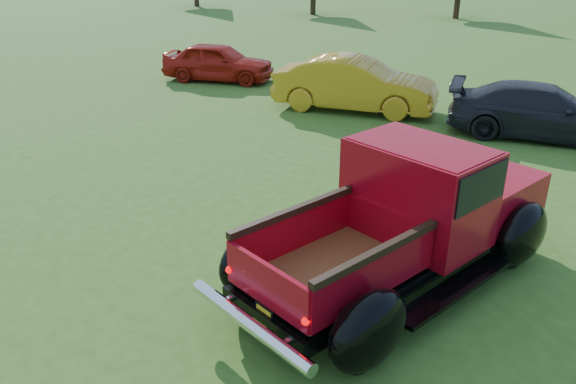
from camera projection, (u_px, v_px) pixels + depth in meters
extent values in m
plane|color=#2C5217|center=(268.00, 246.00, 8.90)|extent=(120.00, 120.00, 0.00)
cylinder|color=#332114|center=(313.00, 2.00, 37.17)|extent=(0.36, 0.36, 1.66)
cylinder|color=#332114|center=(457.00, 4.00, 35.17)|extent=(0.36, 0.36, 1.80)
cylinder|color=black|center=(261.00, 271.00, 7.43)|extent=(0.55, 0.87, 0.84)
cylinder|color=black|center=(362.00, 336.00, 6.22)|extent=(0.55, 0.87, 0.84)
cylinder|color=black|center=(415.00, 201.00, 9.46)|extent=(0.55, 0.87, 0.84)
cylinder|color=black|center=(514.00, 239.00, 8.25)|extent=(0.55, 0.87, 0.84)
cube|color=black|center=(397.00, 250.00, 7.85)|extent=(3.22, 5.10, 0.21)
cube|color=maroon|center=(468.00, 189.00, 8.72)|extent=(2.24, 2.12, 0.65)
cube|color=silver|center=(495.00, 177.00, 9.21)|extent=(1.57, 0.69, 0.52)
cube|color=maroon|center=(418.00, 192.00, 7.75)|extent=(2.18, 1.82, 1.36)
cube|color=black|center=(420.00, 167.00, 7.60)|extent=(2.18, 1.74, 0.52)
cube|color=maroon|center=(422.00, 147.00, 7.49)|extent=(2.06, 1.69, 0.08)
cube|color=brown|center=(332.00, 272.00, 6.99)|extent=(2.10, 2.47, 0.05)
cube|color=maroon|center=(294.00, 233.00, 7.36)|extent=(0.84, 1.95, 0.54)
cube|color=maroon|center=(377.00, 277.00, 6.39)|extent=(0.84, 1.95, 0.54)
cube|color=maroon|center=(387.00, 227.00, 7.51)|extent=(1.32, 0.58, 0.54)
cube|color=maroon|center=(267.00, 285.00, 6.24)|extent=(1.33, 0.59, 0.54)
cube|color=black|center=(294.00, 211.00, 7.23)|extent=(0.88, 1.97, 0.09)
cube|color=black|center=(379.00, 252.00, 6.26)|extent=(0.88, 1.97, 0.09)
ellipsoid|color=black|center=(256.00, 260.00, 7.45)|extent=(0.87, 1.21, 0.92)
ellipsoid|color=black|center=(370.00, 331.00, 6.10)|extent=(0.87, 1.21, 0.92)
ellipsoid|color=black|center=(411.00, 192.00, 9.48)|extent=(0.87, 1.21, 0.92)
ellipsoid|color=black|center=(522.00, 234.00, 8.12)|extent=(0.87, 1.21, 0.92)
cube|color=black|center=(342.00, 234.00, 8.55)|extent=(1.14, 2.16, 0.06)
cube|color=black|center=(455.00, 289.00, 7.19)|extent=(1.14, 2.16, 0.06)
cylinder|color=silver|center=(249.00, 324.00, 6.25)|extent=(1.95, 0.93, 0.17)
cube|color=black|center=(264.00, 312.00, 6.36)|extent=(0.30, 0.13, 0.16)
cube|color=gold|center=(264.00, 312.00, 6.35)|extent=(0.24, 0.10, 0.10)
sphere|color=#CC0505|center=(229.00, 270.00, 6.72)|extent=(0.09, 0.09, 0.09)
sphere|color=#CC0505|center=(306.00, 321.00, 5.81)|extent=(0.09, 0.09, 0.09)
imported|color=#A0180E|center=(218.00, 62.00, 19.31)|extent=(4.03, 2.24, 1.30)
imported|color=#B88618|center=(355.00, 84.00, 15.82)|extent=(4.69, 2.07, 1.50)
imported|color=black|center=(543.00, 111.00, 13.64)|extent=(4.60, 2.24, 1.29)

